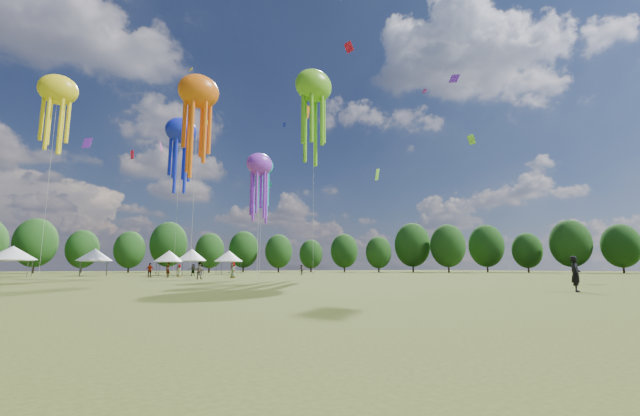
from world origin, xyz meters
TOP-DOWN VIEW (x-y plane):
  - ground at (0.00, 0.00)m, footprint 300.00×300.00m
  - observer_main at (9.41, -1.46)m, footprint 0.78×0.69m
  - spectator_near at (-2.08, 30.32)m, footprint 1.10×1.04m
  - spectators_far at (2.63, 45.20)m, footprint 25.63×22.05m
  - festival_tents at (-5.49, 55.12)m, footprint 35.65×11.71m
  - show_kites at (2.30, 39.16)m, footprint 38.36×27.85m
  - small_kites at (1.54, 41.52)m, footprint 68.32×51.30m
  - treeline at (-3.87, 62.51)m, footprint 201.57×95.24m

SIDE VIEW (x-z plane):
  - ground at x=0.00m, z-range 0.00..0.00m
  - spectators_far at x=2.63m, z-range -0.08..1.82m
  - spectator_near at x=-2.08m, z-range 0.00..1.78m
  - observer_main at x=9.41m, z-range 0.00..1.79m
  - festival_tents at x=-5.49m, z-range 1.01..5.31m
  - treeline at x=-3.87m, z-range -0.17..13.26m
  - show_kites at x=2.30m, z-range 5.80..37.08m
  - small_kites at x=1.54m, z-range 10.28..48.67m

